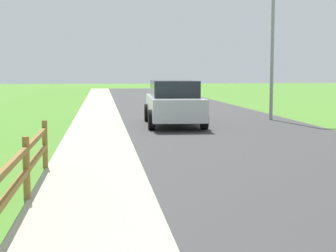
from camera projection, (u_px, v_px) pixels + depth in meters
name	position (u px, v px, depth m)	size (l,w,h in m)	color
ground_plane	(118.00, 111.00, 26.16)	(120.00, 120.00, 0.00)	#487E29
road_asphalt	(180.00, 107.00, 28.58)	(7.00, 66.00, 0.01)	#363636
curb_concrete	(61.00, 108.00, 27.75)	(6.00, 66.00, 0.01)	#A6A88F
grass_verge	(33.00, 109.00, 27.56)	(5.00, 66.00, 0.00)	#487E29
parked_suv_silver	(174.00, 103.00, 19.06)	(2.20, 5.04, 1.66)	#B7BABF
street_lamp	(275.00, 19.00, 20.84)	(1.17, 0.20, 6.97)	gray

